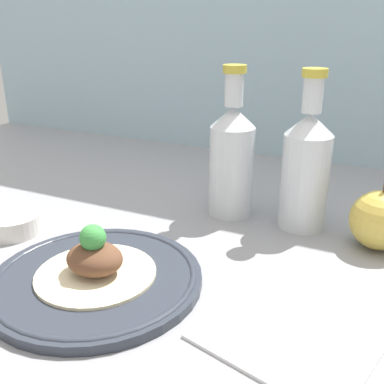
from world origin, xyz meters
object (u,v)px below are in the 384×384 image
(cider_bottle_left, at_px, (232,158))
(plated_food, at_px, (95,261))
(cider_bottle_right, at_px, (306,167))
(dipping_bowl, at_px, (13,224))
(apple, at_px, (380,220))
(plate, at_px, (96,278))

(cider_bottle_left, bearing_deg, plated_food, -104.81)
(cider_bottle_right, bearing_deg, dipping_bowl, -151.68)
(plated_food, xyz_separation_m, dipping_bowl, (-0.20, 0.06, -0.02))
(plated_food, height_order, cider_bottle_left, cider_bottle_left)
(apple, bearing_deg, dipping_bowl, -159.73)
(dipping_bowl, bearing_deg, cider_bottle_left, 37.69)
(cider_bottle_right, height_order, dipping_bowl, cider_bottle_right)
(plate, height_order, dipping_bowl, dipping_bowl)
(plate, distance_m, apple, 0.39)
(apple, bearing_deg, cider_bottle_right, 168.00)
(plated_food, xyz_separation_m, cider_bottle_left, (0.07, 0.27, 0.06))
(cider_bottle_left, distance_m, cider_bottle_right, 0.12)
(cider_bottle_right, xyz_separation_m, dipping_bowl, (-0.39, -0.21, -0.08))
(cider_bottle_left, bearing_deg, plate, -104.81)
(apple, bearing_deg, plate, -140.73)
(cider_bottle_right, height_order, apple, cider_bottle_right)
(plate, bearing_deg, plated_food, -90.00)
(plated_food, bearing_deg, cider_bottle_right, 55.10)
(apple, bearing_deg, plated_food, -140.73)
(plate, height_order, cider_bottle_left, cider_bottle_left)
(cider_bottle_right, relative_size, apple, 2.40)
(plated_food, bearing_deg, dipping_bowl, 162.70)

